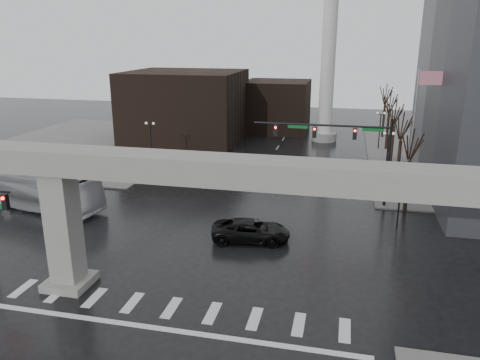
{
  "coord_description": "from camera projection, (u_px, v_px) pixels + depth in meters",
  "views": [
    {
      "loc": [
        8.92,
        -22.72,
        14.69
      ],
      "look_at": [
        1.56,
        9.63,
        4.5
      ],
      "focal_mm": 35.0,
      "sensor_mm": 36.0,
      "label": 1
    }
  ],
  "objects": [
    {
      "name": "pickup_truck",
      "position": [
        251.0,
        231.0,
        34.92
      ],
      "size": [
        6.18,
        3.54,
        1.62
      ],
      "primitive_type": "imported",
      "rotation": [
        0.0,
        0.0,
        1.72
      ],
      "color": "black",
      "rests_on": "ground"
    },
    {
      "name": "lamp_right_1",
      "position": [
        388.0,
        147.0,
        49.6
      ],
      "size": [
        1.22,
        0.32,
        5.11
      ],
      "color": "black",
      "rests_on": "ground"
    },
    {
      "name": "tree_right_2",
      "position": [
        393.0,
        141.0,
        55.16
      ],
      "size": [
        1.1,
        1.63,
        7.85
      ],
      "color": "black",
      "rests_on": "ground"
    },
    {
      "name": "smokestack",
      "position": [
        329.0,
        47.0,
        65.07
      ],
      "size": [
        3.6,
        3.6,
        30.0
      ],
      "color": "silver",
      "rests_on": "ground"
    },
    {
      "name": "tree_right_1",
      "position": [
        399.0,
        158.0,
        47.72
      ],
      "size": [
        1.09,
        1.61,
        7.67
      ],
      "color": "black",
      "rests_on": "ground"
    },
    {
      "name": "signal_mast_arm",
      "position": [
        345.0,
        141.0,
        41.29
      ],
      "size": [
        12.12,
        0.43,
        8.0
      ],
      "color": "black",
      "rests_on": "ground"
    },
    {
      "name": "city_bus",
      "position": [
        37.0,
        189.0,
        41.41
      ],
      "size": [
        13.21,
        5.49,
        3.59
      ],
      "primitive_type": "imported",
      "rotation": [
        0.0,
        0.0,
        1.37
      ],
      "color": "#B8B9BD",
      "rests_on": "ground"
    },
    {
      "name": "building_far_mid",
      "position": [
        277.0,
        106.0,
        75.11
      ],
      "size": [
        10.0,
        10.0,
        8.0
      ],
      "primitive_type": "cube",
      "color": "black",
      "rests_on": "ground"
    },
    {
      "name": "sidewalk_nw",
      "position": [
        92.0,
        144.0,
        66.43
      ],
      "size": [
        28.0,
        36.0,
        0.15
      ],
      "primitive_type": "cube",
      "color": "slate",
      "rests_on": "ground"
    },
    {
      "name": "lamp_right_0",
      "position": [
        401.0,
        186.0,
        36.55
      ],
      "size": [
        1.22,
        0.32,
        5.11
      ],
      "color": "black",
      "rests_on": "ground"
    },
    {
      "name": "flagpole_assembly",
      "position": [
        417.0,
        119.0,
        42.44
      ],
      "size": [
        2.06,
        0.12,
        12.0
      ],
      "color": "silver",
      "rests_on": "ground"
    },
    {
      "name": "ground",
      "position": [
        178.0,
        299.0,
        27.39
      ],
      "size": [
        160.0,
        160.0,
        0.0
      ],
      "primitive_type": "plane",
      "color": "black",
      "rests_on": "ground"
    },
    {
      "name": "tree_right_0",
      "position": [
        408.0,
        181.0,
        40.28
      ],
      "size": [
        1.09,
        1.58,
        7.5
      ],
      "color": "black",
      "rests_on": "ground"
    },
    {
      "name": "building_far_left",
      "position": [
        185.0,
        106.0,
        68.04
      ],
      "size": [
        16.0,
        14.0,
        10.0
      ],
      "primitive_type": "cube",
      "color": "black",
      "rests_on": "ground"
    },
    {
      "name": "lamp_left_0",
      "position": [
        89.0,
        166.0,
        42.28
      ],
      "size": [
        1.22,
        0.32,
        5.11
      ],
      "color": "black",
      "rests_on": "ground"
    },
    {
      "name": "tree_right_3",
      "position": [
        388.0,
        128.0,
        62.6
      ],
      "size": [
        1.11,
        1.66,
        8.02
      ],
      "color": "black",
      "rests_on": "ground"
    },
    {
      "name": "elevated_guideway",
      "position": [
        195.0,
        189.0,
        25.1
      ],
      "size": [
        48.0,
        2.6,
        8.7
      ],
      "color": "gray",
      "rests_on": "ground"
    },
    {
      "name": "lamp_left_1",
      "position": [
        150.0,
        136.0,
        55.33
      ],
      "size": [
        1.22,
        0.32,
        5.11
      ],
      "color": "black",
      "rests_on": "ground"
    },
    {
      "name": "tree_right_4",
      "position": [
        384.0,
        118.0,
        70.03
      ],
      "size": [
        1.12,
        1.69,
        8.19
      ],
      "color": "black",
      "rests_on": "ground"
    },
    {
      "name": "lamp_left_2",
      "position": [
        189.0,
        117.0,
        68.38
      ],
      "size": [
        1.22,
        0.32,
        5.11
      ],
      "color": "black",
      "rests_on": "ground"
    },
    {
      "name": "lamp_right_2",
      "position": [
        380.0,
        124.0,
        62.65
      ],
      "size": [
        1.22,
        0.32,
        5.11
      ],
      "color": "black",
      "rests_on": "ground"
    }
  ]
}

